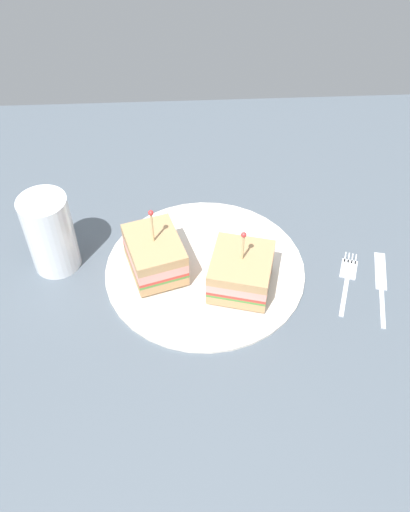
% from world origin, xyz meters
% --- Properties ---
extents(ground_plane, '(0.90, 0.90, 0.02)m').
position_xyz_m(ground_plane, '(0.00, 0.00, -0.01)').
color(ground_plane, '#4C5660').
extents(plate, '(0.28, 0.28, 0.01)m').
position_xyz_m(plate, '(0.00, 0.00, 0.00)').
color(plate, silver).
rests_on(plate, ground_plane).
extents(sandwich_half_front, '(0.10, 0.10, 0.10)m').
position_xyz_m(sandwich_half_front, '(0.05, -0.04, 0.03)').
color(sandwich_half_front, tan).
rests_on(sandwich_half_front, plate).
extents(sandwich_half_back, '(0.09, 0.11, 0.11)m').
position_xyz_m(sandwich_half_back, '(-0.07, 0.00, 0.04)').
color(sandwich_half_back, tan).
rests_on(sandwich_half_back, plate).
extents(drink_glass, '(0.07, 0.07, 0.12)m').
position_xyz_m(drink_glass, '(-0.21, 0.02, 0.05)').
color(drink_glass, silver).
rests_on(drink_glass, ground_plane).
extents(fork, '(0.05, 0.12, 0.00)m').
position_xyz_m(fork, '(0.20, -0.02, 0.00)').
color(fork, silver).
rests_on(fork, ground_plane).
extents(knife, '(0.04, 0.13, 0.00)m').
position_xyz_m(knife, '(0.24, -0.04, 0.00)').
color(knife, silver).
rests_on(knife, ground_plane).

